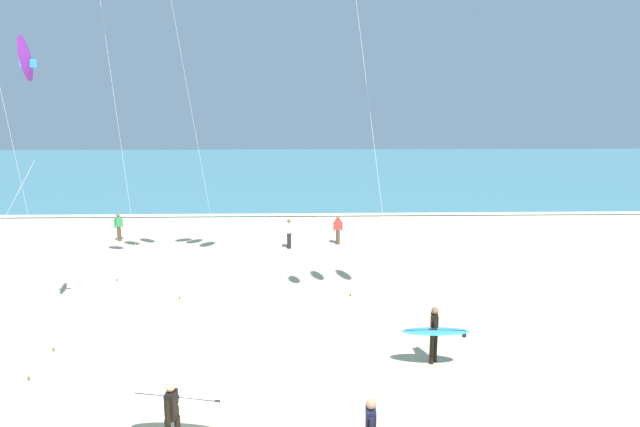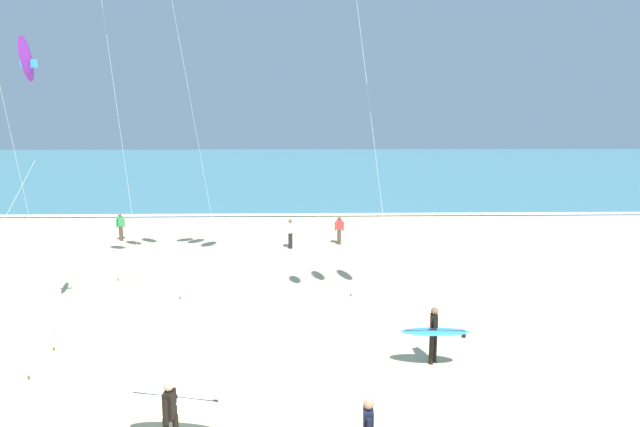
# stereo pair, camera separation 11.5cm
# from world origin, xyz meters

# --- Properties ---
(ocean_water) EXTENTS (160.00, 60.00, 0.08)m
(ocean_water) POSITION_xyz_m (0.00, 55.69, 0.04)
(ocean_water) COLOR teal
(ocean_water) RESTS_ON ground
(shoreline_foam) EXTENTS (160.00, 0.85, 0.01)m
(shoreline_foam) POSITION_xyz_m (0.00, 25.99, 0.09)
(shoreline_foam) COLOR white
(shoreline_foam) RESTS_ON ocean_water
(surfer_lead) EXTENTS (1.98, 1.07, 1.71)m
(surfer_lead) POSITION_xyz_m (3.29, 3.54, 1.04)
(surfer_lead) COLOR black
(surfer_lead) RESTS_ON ground
(surfer_third) EXTENTS (2.16, 0.97, 1.71)m
(surfer_third) POSITION_xyz_m (-3.25, -0.32, 1.04)
(surfer_third) COLOR black
(surfer_third) RESTS_ON ground
(kite_delta_violet_far) EXTENTS (0.85, 3.62, 9.45)m
(kite_delta_violet_far) POSITION_xyz_m (-8.59, 5.87, 8.75)
(kite_delta_violet_far) COLOR purple
(kite_delta_violet_far) RESTS_ON ground
(bystander_red_top) EXTENTS (0.50, 0.22, 1.59)m
(bystander_red_top) POSITION_xyz_m (1.40, 17.93, 0.81)
(bystander_red_top) COLOR #4C3D2D
(bystander_red_top) RESTS_ON ground
(bystander_green_top) EXTENTS (0.39, 0.37, 1.59)m
(bystander_green_top) POSITION_xyz_m (-10.78, 19.06, 0.81)
(bystander_green_top) COLOR #4C3D2D
(bystander_green_top) RESTS_ON ground
(bystander_white_top) EXTENTS (0.38, 0.37, 1.59)m
(bystander_white_top) POSITION_xyz_m (-1.23, 17.11, 0.81)
(bystander_white_top) COLOR black
(bystander_white_top) RESTS_ON ground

